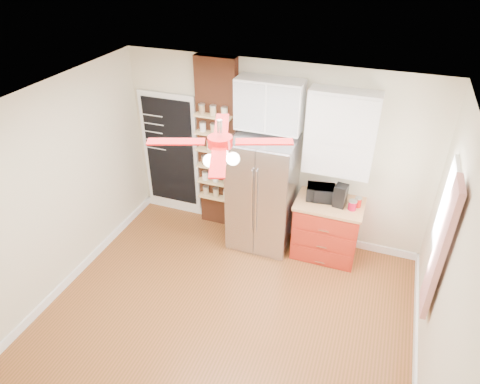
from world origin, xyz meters
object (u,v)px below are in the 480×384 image
(coffee_maker, at_px, (341,196))
(red_cabinet, at_px, (327,229))
(fridge, at_px, (262,193))
(toaster_oven, at_px, (320,193))
(canister_left, at_px, (352,206))
(pantry_jar_oats, at_px, (210,145))
(ceiling_fan, at_px, (220,142))

(coffee_maker, bearing_deg, red_cabinet, -179.95)
(fridge, bearing_deg, coffee_maker, 1.69)
(red_cabinet, height_order, toaster_oven, toaster_oven)
(fridge, bearing_deg, toaster_oven, 6.46)
(red_cabinet, distance_m, toaster_oven, 0.58)
(red_cabinet, bearing_deg, toaster_oven, 164.61)
(canister_left, relative_size, pantry_jar_oats, 1.06)
(pantry_jar_oats, bearing_deg, fridge, -9.82)
(toaster_oven, distance_m, canister_left, 0.47)
(fridge, relative_size, toaster_oven, 4.57)
(ceiling_fan, bearing_deg, fridge, 91.76)
(fridge, bearing_deg, canister_left, -0.48)
(toaster_oven, bearing_deg, canister_left, -21.52)
(coffee_maker, bearing_deg, fridge, -170.43)
(canister_left, bearing_deg, coffee_maker, 166.35)
(ceiling_fan, bearing_deg, toaster_oven, 66.03)
(coffee_maker, bearing_deg, toaster_oven, 175.88)
(fridge, distance_m, toaster_oven, 0.83)
(toaster_oven, xyz_separation_m, canister_left, (0.46, -0.10, -0.04))
(fridge, xyz_separation_m, pantry_jar_oats, (-0.87, 0.15, 0.56))
(toaster_oven, relative_size, coffee_maker, 1.22)
(red_cabinet, distance_m, pantry_jar_oats, 2.09)
(pantry_jar_oats, bearing_deg, ceiling_fan, -62.67)
(red_cabinet, xyz_separation_m, pantry_jar_oats, (-1.84, 0.10, 0.98))
(fridge, xyz_separation_m, canister_left, (1.28, -0.01, 0.09))
(fridge, distance_m, canister_left, 1.28)
(ceiling_fan, relative_size, coffee_maker, 4.47)
(ceiling_fan, bearing_deg, canister_left, 52.88)
(coffee_maker, bearing_deg, ceiling_fan, -114.36)
(canister_left, bearing_deg, toaster_oven, 167.36)
(red_cabinet, xyz_separation_m, canister_left, (0.31, -0.06, 0.51))
(coffee_maker, xyz_separation_m, canister_left, (0.18, -0.04, -0.09))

